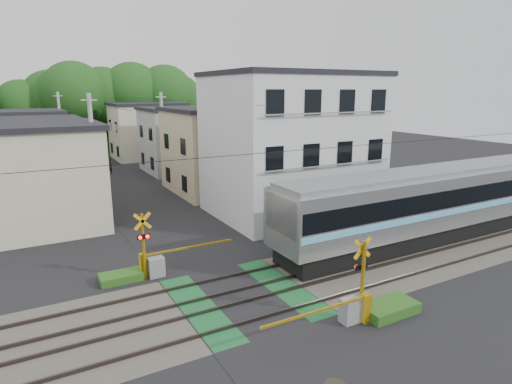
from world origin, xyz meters
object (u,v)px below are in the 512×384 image
crossing_signal_far (154,262)px  apartment_block (291,144)px  pedestrian (109,167)px  crossing_signal_near (354,304)px

crossing_signal_far → apartment_block: (11.09, 5.84, 3.94)m
crossing_signal_far → pedestrian: crossing_signal_far is taller
crossing_signal_near → pedestrian: size_ratio=3.07×
crossing_signal_near → crossing_signal_far: same height
pedestrian → apartment_block: bearing=92.7°
crossing_signal_near → apartment_block: size_ratio=0.46×
crossing_signal_near → apartment_block: 14.95m
crossing_signal_near → crossing_signal_far: 8.95m
crossing_signal_near → apartment_block: bearing=65.8°
pedestrian → crossing_signal_far: bearing=64.0°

